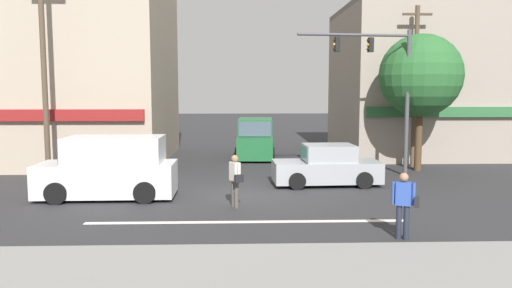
# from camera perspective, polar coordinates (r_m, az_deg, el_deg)

# --- Properties ---
(ground_plane) EXTENTS (120.00, 120.00, 0.00)m
(ground_plane) POSITION_cam_1_polar(r_m,az_deg,el_deg) (17.56, -1.32, -5.92)
(ground_plane) COLOR #2B2B2D
(lane_marking_stripe) EXTENTS (9.00, 0.24, 0.01)m
(lane_marking_stripe) POSITION_cam_1_polar(r_m,az_deg,el_deg) (14.16, -1.17, -8.88)
(lane_marking_stripe) COLOR silver
(lane_marking_stripe) RESTS_ON ground
(building_left_block) EXTENTS (12.11, 9.89, 9.53)m
(building_left_block) POSITION_cam_1_polar(r_m,az_deg,el_deg) (28.37, -22.47, 7.92)
(building_left_block) COLOR tan
(building_left_block) RESTS_ON ground
(building_right_corner) EXTENTS (11.12, 8.90, 8.36)m
(building_right_corner) POSITION_cam_1_polar(r_m,az_deg,el_deg) (30.83, 20.05, 6.76)
(building_right_corner) COLOR gray
(building_right_corner) RESTS_ON ground
(street_tree) EXTENTS (3.71, 3.71, 6.19)m
(street_tree) POSITION_cam_1_polar(r_m,az_deg,el_deg) (23.76, 18.31, 7.42)
(street_tree) COLOR #4C3823
(street_tree) RESTS_ON ground
(utility_pole_near_left) EXTENTS (1.40, 0.22, 8.73)m
(utility_pole_near_left) POSITION_cam_1_polar(r_m,az_deg,el_deg) (22.08, -23.08, 7.88)
(utility_pole_near_left) COLOR brown
(utility_pole_near_left) RESTS_ON ground
(utility_pole_far_right) EXTENTS (1.40, 0.22, 7.62)m
(utility_pole_far_right) POSITION_cam_1_polar(r_m,az_deg,el_deg) (25.12, 17.72, 6.55)
(utility_pole_far_right) COLOR brown
(utility_pole_far_right) RESTS_ON ground
(traffic_light_mast) EXTENTS (4.87, 0.60, 6.20)m
(traffic_light_mast) POSITION_cam_1_polar(r_m,az_deg,el_deg) (21.87, 14.63, 7.29)
(traffic_light_mast) COLOR #47474C
(traffic_light_mast) RESTS_ON ground
(sedan_crossing_leftbound) EXTENTS (4.17, 2.01, 1.58)m
(sedan_crossing_leftbound) POSITION_cam_1_polar(r_m,az_deg,el_deg) (19.56, 8.09, -2.60)
(sedan_crossing_leftbound) COLOR #999EA3
(sedan_crossing_leftbound) RESTS_ON ground
(van_crossing_rightbound) EXTENTS (2.20, 4.68, 2.11)m
(van_crossing_rightbound) POSITION_cam_1_polar(r_m,az_deg,el_deg) (27.25, -0.09, 0.57)
(van_crossing_rightbound) COLOR #1E6033
(van_crossing_rightbound) RESTS_ON ground
(van_parked_curbside) EXTENTS (4.62, 2.07, 2.11)m
(van_parked_curbside) POSITION_cam_1_polar(r_m,az_deg,el_deg) (17.74, -16.38, -2.75)
(van_parked_curbside) COLOR silver
(van_parked_curbside) RESTS_ON ground
(pedestrian_foreground_with_bag) EXTENTS (0.66, 0.47, 1.67)m
(pedestrian_foreground_with_bag) POSITION_cam_1_polar(r_m,az_deg,el_deg) (12.89, 16.58, -6.33)
(pedestrian_foreground_with_bag) COLOR #232838
(pedestrian_foreground_with_bag) RESTS_ON ground
(pedestrian_mid_crossing) EXTENTS (0.46, 0.67, 1.67)m
(pedestrian_mid_crossing) POSITION_cam_1_polar(r_m,az_deg,el_deg) (15.63, -2.40, -3.89)
(pedestrian_mid_crossing) COLOR #4C4742
(pedestrian_mid_crossing) RESTS_ON ground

